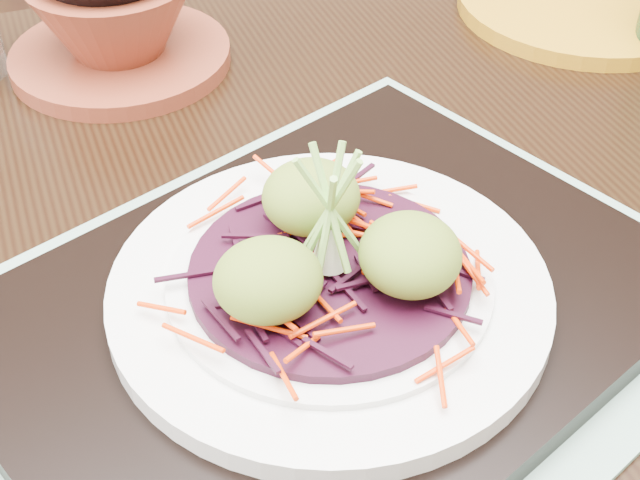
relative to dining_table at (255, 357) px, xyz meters
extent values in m
cube|color=black|center=(0.00, 0.00, 0.08)|extent=(1.23, 0.89, 0.04)
cube|color=black|center=(0.49, 0.39, -0.28)|extent=(0.06, 0.06, 0.68)
cube|color=#81A791|center=(0.03, -0.07, 0.10)|extent=(0.53, 0.49, 0.00)
cube|color=black|center=(0.03, -0.07, 0.11)|extent=(0.45, 0.41, 0.02)
cylinder|color=silver|center=(0.03, -0.07, 0.12)|extent=(0.24, 0.24, 0.01)
cylinder|color=silver|center=(0.03, -0.07, 0.13)|extent=(0.17, 0.17, 0.01)
cylinder|color=black|center=(0.03, -0.07, 0.13)|extent=(0.15, 0.15, 0.01)
ellipsoid|color=olive|center=(0.00, -0.09, 0.16)|extent=(0.06, 0.06, 0.04)
ellipsoid|color=olive|center=(0.07, -0.09, 0.16)|extent=(0.06, 0.06, 0.04)
ellipsoid|color=olive|center=(0.03, -0.03, 0.16)|extent=(0.06, 0.06, 0.04)
cylinder|color=maroon|center=(-0.05, 0.25, 0.10)|extent=(0.22, 0.22, 0.01)
cylinder|color=#A46D12|center=(0.35, 0.24, 0.10)|extent=(0.25, 0.25, 0.01)
camera|label=1|loc=(-0.06, -0.40, 0.46)|focal=50.00mm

